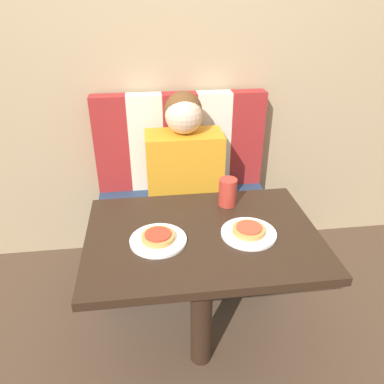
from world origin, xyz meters
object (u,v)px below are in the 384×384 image
(plate_right, at_px, (249,233))
(drinking_cup, at_px, (228,192))
(pizza_right, at_px, (249,230))
(plate_left, at_px, (158,240))
(person, at_px, (184,154))
(pizza_left, at_px, (158,236))

(plate_right, distance_m, drinking_cup, 0.25)
(pizza_right, bearing_deg, plate_left, 180.00)
(pizza_right, distance_m, drinking_cup, 0.25)
(plate_left, xyz_separation_m, plate_right, (0.36, 0.00, 0.00))
(person, bearing_deg, pizza_left, -104.15)
(plate_left, distance_m, pizza_right, 0.36)
(pizza_right, xyz_separation_m, drinking_cup, (-0.04, 0.24, 0.04))
(plate_right, relative_size, drinking_cup, 1.75)
(pizza_left, bearing_deg, plate_right, 0.00)
(person, xyz_separation_m, plate_right, (0.18, -0.71, -0.05))
(plate_right, xyz_separation_m, pizza_left, (-0.36, 0.00, 0.02))
(plate_left, relative_size, pizza_left, 1.71)
(pizza_right, bearing_deg, plate_right, 180.00)
(pizza_right, bearing_deg, drinking_cup, 98.20)
(drinking_cup, bearing_deg, pizza_right, -81.80)
(plate_left, bearing_deg, pizza_right, 0.00)
(pizza_right, bearing_deg, pizza_left, 180.00)
(plate_left, bearing_deg, pizza_left, 180.00)
(plate_right, distance_m, pizza_right, 0.02)
(pizza_left, xyz_separation_m, drinking_cup, (0.32, 0.24, 0.04))
(person, xyz_separation_m, pizza_right, (0.18, -0.71, -0.03))
(person, height_order, plate_left, person)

